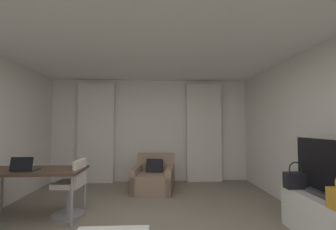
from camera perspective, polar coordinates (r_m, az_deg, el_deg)
wall_window at (r=5.67m, az=-4.53°, el=-4.01°), size 5.12×0.06×2.60m
ceiling at (r=2.91m, az=-6.12°, el=21.77°), size 5.12×6.12×0.06m
curtain_left_panel at (r=5.75m, az=-18.45°, el=-4.36°), size 0.90×0.06×2.50m
curtain_right_panel at (r=5.68m, az=9.49°, el=-4.49°), size 0.90×0.06×2.50m
armchair at (r=4.95m, az=-3.79°, el=-16.35°), size 0.97×0.96×0.77m
desk at (r=4.02m, az=-31.56°, el=-12.92°), size 1.44×0.67×0.75m
desk_chair at (r=3.93m, az=-24.06°, el=-17.75°), size 0.48×0.48×0.88m
laptop at (r=3.95m, az=-33.54°, el=-11.52°), size 0.32×0.25×0.22m
tv_console at (r=3.51m, az=36.37°, el=-21.37°), size 0.50×1.12×0.55m
tv_flatscreen at (r=3.39m, az=35.60°, el=-11.55°), size 0.20×0.90×0.71m
handbag_primary at (r=3.63m, az=30.53°, el=-14.42°), size 0.30×0.14×0.37m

